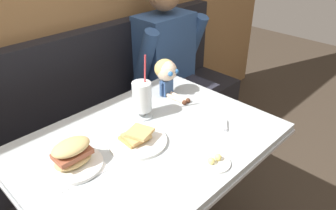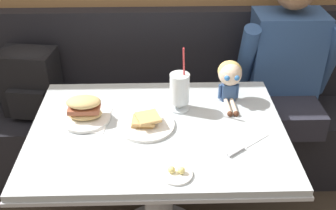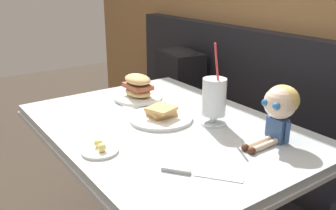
# 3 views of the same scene
# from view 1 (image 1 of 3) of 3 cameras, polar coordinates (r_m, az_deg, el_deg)

# --- Properties ---
(booth_bench) EXTENTS (2.60, 0.48, 1.00)m
(booth_bench) POSITION_cam_1_polar(r_m,az_deg,el_deg) (2.06, -15.10, -7.77)
(booth_bench) COLOR black
(booth_bench) RESTS_ON ground
(diner_table) EXTENTS (1.11, 0.81, 0.74)m
(diner_table) POSITION_cam_1_polar(r_m,az_deg,el_deg) (1.52, -3.26, -11.93)
(diner_table) COLOR #B2BCC1
(diner_table) RESTS_ON ground
(toast_plate) EXTENTS (0.25, 0.25, 0.06)m
(toast_plate) POSITION_cam_1_polar(r_m,az_deg,el_deg) (1.37, -5.47, -6.12)
(toast_plate) COLOR white
(toast_plate) RESTS_ON diner_table
(milkshake_glass) EXTENTS (0.10, 0.10, 0.32)m
(milkshake_glass) POSITION_cam_1_polar(r_m,az_deg,el_deg) (1.49, -4.64, 1.22)
(milkshake_glass) COLOR silver
(milkshake_glass) RESTS_ON diner_table
(sandwich_plate) EXTENTS (0.22, 0.22, 0.12)m
(sandwich_plate) POSITION_cam_1_polar(r_m,az_deg,el_deg) (1.27, -16.52, -8.83)
(sandwich_plate) COLOR white
(sandwich_plate) RESTS_ON diner_table
(butter_saucer) EXTENTS (0.12, 0.12, 0.04)m
(butter_saucer) POSITION_cam_1_polar(r_m,az_deg,el_deg) (1.27, 8.30, -10.00)
(butter_saucer) COLOR white
(butter_saucer) RESTS_ON diner_table
(butter_knife) EXTENTS (0.20, 0.16, 0.01)m
(butter_knife) POSITION_cam_1_polar(r_m,az_deg,el_deg) (1.52, 9.97, -2.84)
(butter_knife) COLOR silver
(butter_knife) RESTS_ON diner_table
(seated_doll) EXTENTS (0.11, 0.22, 0.20)m
(seated_doll) POSITION_cam_1_polar(r_m,az_deg,el_deg) (1.68, -0.27, 5.78)
(seated_doll) COLOR #385689
(seated_doll) RESTS_ON diner_table
(diner_patron) EXTENTS (0.55, 0.48, 0.81)m
(diner_patron) POSITION_cam_1_polar(r_m,az_deg,el_deg) (2.20, 0.10, 8.41)
(diner_patron) COLOR #2D4C7F
(diner_patron) RESTS_ON booth_bench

